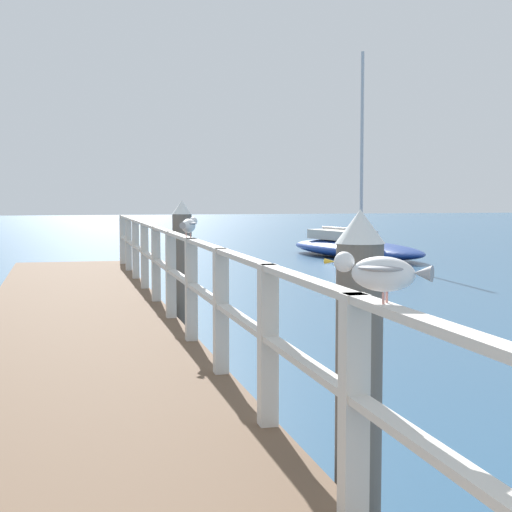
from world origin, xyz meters
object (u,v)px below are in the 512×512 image
seagull_foreground (381,272)px  boat_1 (354,247)px  dock_piling_far (182,266)px  seagull_background (189,225)px  dock_piling_near (359,370)px

seagull_foreground → boat_1: 22.46m
dock_piling_far → seagull_foreground: dock_piling_far is taller
seagull_background → boat_1: (7.70, 15.66, -1.34)m
seagull_foreground → boat_1: (7.71, 21.05, -1.34)m
seagull_foreground → seagull_background: bearing=39.5°
dock_piling_near → seagull_background: dock_piling_near is taller
dock_piling_near → seagull_foreground: (-0.39, -1.27, 0.71)m
dock_piling_near → seagull_background: bearing=95.2°
dock_piling_near → seagull_background: 4.20m
dock_piling_far → dock_piling_near: bearing=-90.0°
seagull_background → dock_piling_near: bearing=-58.7°
dock_piling_near → boat_1: size_ratio=0.28×
dock_piling_far → seagull_background: size_ratio=4.29×
seagull_background → boat_1: boat_1 is taller
dock_piling_far → boat_1: boat_1 is taller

